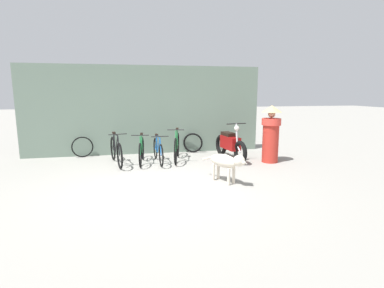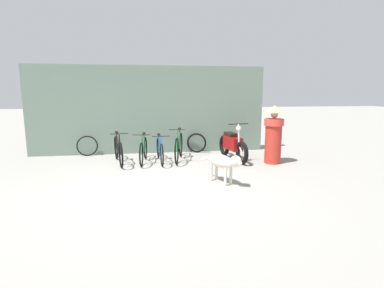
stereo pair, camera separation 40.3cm
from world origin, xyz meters
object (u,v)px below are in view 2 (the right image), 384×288
(bicycle_3, at_px, (179,147))
(stray_dog, at_px, (223,162))
(spare_tire_left, at_px, (87,146))
(bicycle_2, at_px, (160,150))
(bicycle_0, at_px, (118,150))
(bicycle_1, at_px, (143,150))
(person_in_robes, at_px, (274,133))
(spare_tire_right, at_px, (197,143))
(motorcycle, at_px, (233,145))

(bicycle_3, distance_m, stray_dog, 2.44)
(spare_tire_left, bearing_deg, stray_dog, -44.48)
(bicycle_2, bearing_deg, bicycle_3, 102.08)
(bicycle_0, xyz_separation_m, bicycle_1, (0.68, -0.00, -0.02))
(bicycle_3, xyz_separation_m, person_in_robes, (2.49, -0.76, 0.45))
(bicycle_0, bearing_deg, bicycle_1, 78.51)
(stray_dog, bearing_deg, person_in_robes, 103.22)
(bicycle_2, bearing_deg, spare_tire_left, -120.44)
(bicycle_1, relative_size, bicycle_2, 0.96)
(person_in_robes, height_order, spare_tire_right, person_in_robes)
(bicycle_1, distance_m, bicycle_3, 1.01)
(bicycle_0, height_order, spare_tire_left, bicycle_0)
(person_in_robes, distance_m, spare_tire_right, 2.56)
(bicycle_2, height_order, spare_tire_right, bicycle_2)
(stray_dog, height_order, person_in_robes, person_in_robes)
(bicycle_3, bearing_deg, person_in_robes, 85.76)
(bicycle_3, distance_m, person_in_robes, 2.64)
(spare_tire_right, bearing_deg, bicycle_0, -155.19)
(motorcycle, bearing_deg, bicycle_3, -104.10)
(spare_tire_right, bearing_deg, stray_dog, -89.85)
(bicycle_0, bearing_deg, stray_dog, 35.42)
(spare_tire_right, bearing_deg, spare_tire_left, 179.98)
(person_in_robes, height_order, spare_tire_left, person_in_robes)
(bicycle_0, distance_m, bicycle_1, 0.68)
(bicycle_2, xyz_separation_m, person_in_robes, (3.04, -0.61, 0.50))
(bicycle_0, height_order, bicycle_3, bicycle_3)
(motorcycle, relative_size, person_in_robes, 1.17)
(bicycle_0, xyz_separation_m, spare_tire_left, (-1.01, 1.09, -0.05))
(spare_tire_left, height_order, spare_tire_right, spare_tire_right)
(bicycle_3, xyz_separation_m, spare_tire_right, (0.68, 0.97, -0.07))
(bicycle_2, relative_size, spare_tire_left, 2.66)
(bicycle_2, relative_size, spare_tire_right, 2.62)
(bicycle_0, distance_m, bicycle_2, 1.13)
(bicycle_0, xyz_separation_m, bicycle_3, (1.67, 0.12, 0.02))
(bicycle_1, relative_size, spare_tire_right, 2.51)
(bicycle_2, bearing_deg, person_in_robes, 75.64)
(bicycle_1, bearing_deg, person_in_robes, 86.12)
(bicycle_1, xyz_separation_m, bicycle_2, (0.45, -0.02, -0.01))
(bicycle_2, distance_m, bicycle_3, 0.57)
(bicycle_0, bearing_deg, motorcycle, 77.83)
(person_in_robes, relative_size, spare_tire_right, 2.49)
(person_in_robes, xyz_separation_m, spare_tire_right, (-1.81, 1.73, -0.51))
(stray_dog, height_order, spare_tire_left, stray_dog)
(bicycle_1, bearing_deg, bicycle_2, 93.57)
(bicycle_1, relative_size, bicycle_3, 0.92)
(bicycle_0, xyz_separation_m, spare_tire_right, (2.35, 1.09, -0.04))
(stray_dog, relative_size, spare_tire_left, 1.84)
(bicycle_0, height_order, bicycle_2, bicycle_0)
(stray_dog, bearing_deg, bicycle_3, 168.32)
(bicycle_1, relative_size, motorcycle, 0.86)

